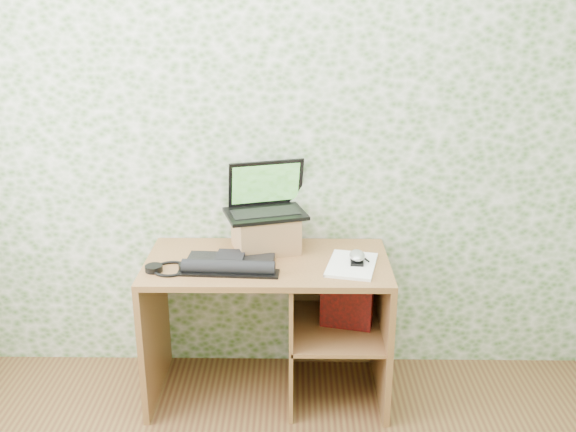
{
  "coord_description": "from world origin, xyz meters",
  "views": [
    {
      "loc": [
        0.14,
        -1.46,
        2.01
      ],
      "look_at": [
        0.1,
        1.39,
        1.0
      ],
      "focal_mm": 40.0,
      "sensor_mm": 36.0,
      "label": 1
    }
  ],
  "objects_px": {
    "riser": "(266,233)",
    "notepad": "(352,265)",
    "laptop": "(266,201)",
    "keyboard": "(230,264)",
    "desk": "(283,307)"
  },
  "relations": [
    {
      "from": "laptop",
      "to": "riser",
      "type": "bearing_deg",
      "value": -106.86
    },
    {
      "from": "laptop",
      "to": "keyboard",
      "type": "relative_size",
      "value": 0.94
    },
    {
      "from": "laptop",
      "to": "keyboard",
      "type": "xyz_separation_m",
      "value": [
        -0.16,
        -0.28,
        -0.22
      ]
    },
    {
      "from": "desk",
      "to": "laptop",
      "type": "distance_m",
      "value": 0.55
    },
    {
      "from": "laptop",
      "to": "notepad",
      "type": "xyz_separation_m",
      "value": [
        0.42,
        -0.25,
        -0.24
      ]
    },
    {
      "from": "desk",
      "to": "riser",
      "type": "height_order",
      "value": "riser"
    },
    {
      "from": "riser",
      "to": "notepad",
      "type": "distance_m",
      "value": 0.48
    },
    {
      "from": "riser",
      "to": "desk",
      "type": "bearing_deg",
      "value": -51.65
    },
    {
      "from": "desk",
      "to": "keyboard",
      "type": "xyz_separation_m",
      "value": [
        -0.25,
        -0.12,
        0.29
      ]
    },
    {
      "from": "notepad",
      "to": "keyboard",
      "type": "bearing_deg",
      "value": -164.5
    },
    {
      "from": "laptop",
      "to": "keyboard",
      "type": "distance_m",
      "value": 0.39
    },
    {
      "from": "desk",
      "to": "laptop",
      "type": "height_order",
      "value": "laptop"
    },
    {
      "from": "riser",
      "to": "laptop",
      "type": "height_order",
      "value": "laptop"
    },
    {
      "from": "desk",
      "to": "notepad",
      "type": "bearing_deg",
      "value": -15.65
    },
    {
      "from": "riser",
      "to": "notepad",
      "type": "xyz_separation_m",
      "value": [
        0.42,
        -0.21,
        -0.09
      ]
    }
  ]
}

